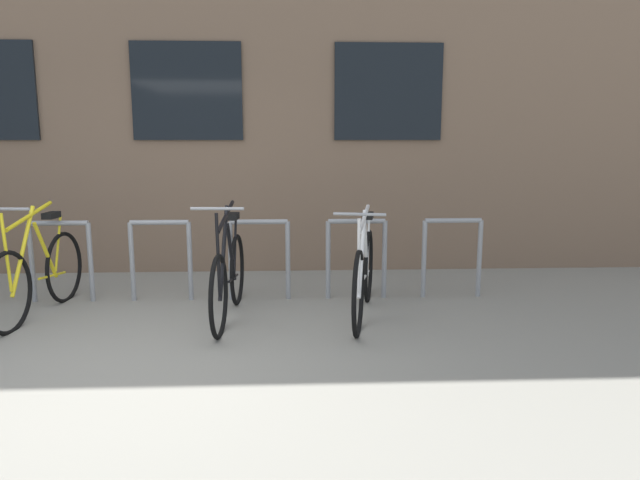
% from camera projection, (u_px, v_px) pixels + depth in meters
% --- Properties ---
extents(ground_plane, '(42.00, 42.00, 0.00)m').
position_uv_depth(ground_plane, '(119.00, 372.00, 4.16)').
color(ground_plane, gray).
extents(storefront_building, '(28.00, 6.88, 6.66)m').
position_uv_depth(storefront_building, '(220.00, 40.00, 10.11)').
color(storefront_building, '#7A604C').
rests_on(storefront_building, ground).
extents(bike_rack, '(6.64, 0.05, 0.83)m').
position_uv_depth(bike_rack, '(161.00, 251.00, 5.94)').
color(bike_rack, gray).
rests_on(bike_rack, ground).
extents(bicycle_yellow, '(0.44, 1.73, 1.09)m').
position_uv_depth(bicycle_yellow, '(38.00, 274.00, 5.46)').
color(bicycle_yellow, black).
rests_on(bicycle_yellow, ground).
extents(bicycle_black, '(0.44, 1.73, 1.11)m').
position_uv_depth(bicycle_black, '(229.00, 276.00, 5.38)').
color(bicycle_black, black).
rests_on(bicycle_black, ground).
extents(bicycle_white, '(0.53, 1.81, 1.05)m').
position_uv_depth(bicycle_white, '(364.00, 274.00, 5.45)').
color(bicycle_white, black).
rests_on(bicycle_white, ground).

